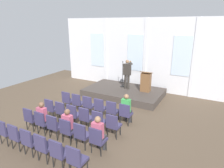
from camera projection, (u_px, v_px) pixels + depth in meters
name	position (u px, v px, depth m)	size (l,w,h in m)	color
ground_plane	(81.00, 126.00, 8.00)	(15.07, 15.07, 0.00)	brown
rear_partition	(136.00, 54.00, 12.20)	(10.47, 0.14, 4.40)	silver
stage_platform	(124.00, 92.00, 11.45)	(4.38, 2.66, 0.37)	#3F3833
speaker	(127.00, 72.00, 11.16)	(0.50, 0.69, 1.72)	#332D28
mic_stand	(122.00, 81.00, 11.77)	(0.28, 0.28, 1.55)	black
lectern	(146.00, 82.00, 10.90)	(0.60, 0.48, 1.16)	brown
chair_r0_c0	(68.00, 99.00, 9.41)	(0.46, 0.44, 0.94)	black
chair_r0_c1	(78.00, 102.00, 9.13)	(0.46, 0.44, 0.94)	black
chair_r0_c2	(89.00, 104.00, 8.85)	(0.46, 0.44, 0.94)	black
chair_r0_c3	(100.00, 107.00, 8.57)	(0.46, 0.44, 0.94)	black
chair_r0_c4	(112.00, 110.00, 8.29)	(0.46, 0.44, 0.94)	black
chair_r0_c5	(126.00, 113.00, 8.01)	(0.46, 0.44, 0.94)	black
audience_r0_c5	(126.00, 107.00, 8.02)	(0.36, 0.39, 1.33)	#2D2D33
chair_r1_c0	(51.00, 108.00, 8.50)	(0.46, 0.44, 0.94)	black
chair_r1_c1	(62.00, 110.00, 8.23)	(0.46, 0.44, 0.94)	black
chair_r1_c2	(73.00, 113.00, 7.95)	(0.46, 0.44, 0.94)	black
chair_r1_c3	(86.00, 117.00, 7.67)	(0.46, 0.44, 0.94)	black
chair_r1_c4	(99.00, 120.00, 7.39)	(0.46, 0.44, 0.94)	black
chair_r1_c5	(113.00, 124.00, 7.11)	(0.46, 0.44, 0.94)	black
chair_r2_c0	(31.00, 118.00, 7.60)	(0.46, 0.44, 0.94)	black
chair_r2_c1	(42.00, 121.00, 7.32)	(0.46, 0.44, 0.94)	black
audience_r2_c1	(43.00, 116.00, 7.34)	(0.36, 0.39, 1.29)	#2D2D33
chair_r2_c2	(54.00, 125.00, 7.04)	(0.46, 0.44, 0.94)	black
chair_r2_c3	(67.00, 129.00, 6.76)	(0.46, 0.44, 0.94)	black
audience_r2_c3	(69.00, 124.00, 6.78)	(0.36, 0.39, 1.28)	#2D2D33
chair_r2_c4	(82.00, 134.00, 6.48)	(0.46, 0.44, 0.94)	black
chair_r2_c5	(97.00, 139.00, 6.20)	(0.46, 0.44, 0.94)	black
audience_r2_c5	(99.00, 132.00, 6.22)	(0.36, 0.39, 1.30)	#2D2D33
chair_r3_c0	(5.00, 130.00, 6.69)	(0.46, 0.44, 0.94)	black
chair_r3_c1	(17.00, 135.00, 6.42)	(0.46, 0.44, 0.94)	black
chair_r3_c2	(30.00, 140.00, 6.14)	(0.46, 0.44, 0.94)	black
chair_r3_c3	(44.00, 146.00, 5.86)	(0.46, 0.44, 0.94)	black
chair_r3_c4	(59.00, 152.00, 5.58)	(0.46, 0.44, 0.94)	black
chair_r3_c5	(76.00, 158.00, 5.30)	(0.46, 0.44, 0.94)	black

